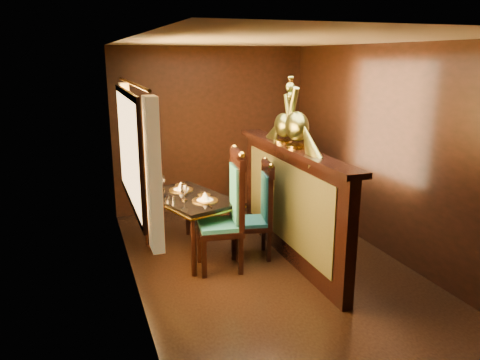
{
  "coord_description": "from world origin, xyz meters",
  "views": [
    {
      "loc": [
        -1.97,
        -4.41,
        2.35
      ],
      "look_at": [
        -0.33,
        0.23,
        1.04
      ],
      "focal_mm": 35.0,
      "sensor_mm": 36.0,
      "label": 1
    }
  ],
  "objects": [
    {
      "name": "partition",
      "position": [
        0.32,
        0.3,
        0.71
      ],
      "size": [
        0.26,
        2.7,
        1.36
      ],
      "color": "black",
      "rests_on": "ground"
    },
    {
      "name": "peacock_right",
      "position": [
        0.33,
        0.54,
        1.7
      ],
      "size": [
        0.21,
        0.56,
        0.67
      ],
      "primitive_type": null,
      "color": "#184A2C",
      "rests_on": "partition"
    },
    {
      "name": "ground",
      "position": [
        0.0,
        0.0,
        0.0
      ],
      "size": [
        5.0,
        5.0,
        0.0
      ],
      "primitive_type": "plane",
      "color": "black",
      "rests_on": "ground"
    },
    {
      "name": "room_shell",
      "position": [
        -0.09,
        0.02,
        1.58
      ],
      "size": [
        3.04,
        5.04,
        2.52
      ],
      "color": "black",
      "rests_on": "ground"
    },
    {
      "name": "chair_left",
      "position": [
        -0.42,
        0.29,
        0.72
      ],
      "size": [
        0.56,
        0.58,
        1.39
      ],
      "rotation": [
        0.0,
        0.0,
        -0.13
      ],
      "color": "black",
      "rests_on": "ground"
    },
    {
      "name": "dining_table",
      "position": [
        -0.76,
        0.83,
        0.66
      ],
      "size": [
        1.11,
        1.41,
        0.93
      ],
      "rotation": [
        0.0,
        0.0,
        0.33
      ],
      "color": "black",
      "rests_on": "ground"
    },
    {
      "name": "chair_right",
      "position": [
        0.02,
        0.46,
        0.62
      ],
      "size": [
        0.51,
        0.52,
        1.19
      ],
      "rotation": [
        0.0,
        0.0,
        -0.2
      ],
      "color": "black",
      "rests_on": "ground"
    },
    {
      "name": "peacock_left",
      "position": [
        0.33,
        0.2,
        1.75
      ],
      "size": [
        0.25,
        0.65,
        0.78
      ],
      "primitive_type": null,
      "color": "#184A2C",
      "rests_on": "partition"
    }
  ]
}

